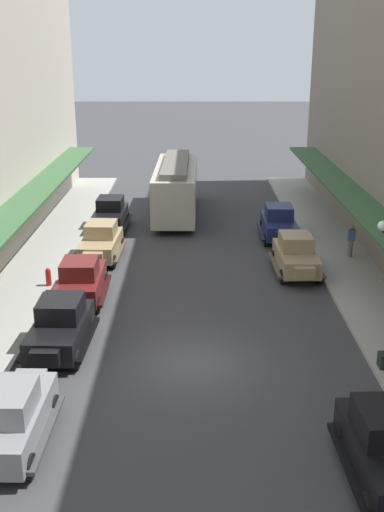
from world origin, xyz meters
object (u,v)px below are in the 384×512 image
at_px(parked_car_0, 101,241).
at_px(parked_car_7, 110,213).
at_px(parked_car_5, 60,325).
at_px(parked_car_6, 10,415).
at_px(fire_hydrant, 48,277).
at_px(parked_car_4, 296,254).
at_px(streetcar, 176,186).
at_px(pedestrian_0, 351,240).
at_px(parked_car_1, 279,222).
at_px(parked_car_2, 81,279).

xyz_separation_m(parked_car_0, parked_car_7, (-0.19, 5.34, 0.00)).
relative_size(parked_car_5, parked_car_7, 1.01).
height_order(parked_car_6, parked_car_7, same).
bearing_deg(parked_car_7, fire_hydrant, -99.61).
height_order(parked_car_4, parked_car_7, same).
bearing_deg(streetcar, pedestrian_0, -43.30).
height_order(parked_car_1, parked_car_4, same).
bearing_deg(parked_car_2, streetcar, 75.02).
bearing_deg(streetcar, fire_hydrant, -113.33).
height_order(parked_car_4, parked_car_6, same).
bearing_deg(parked_car_4, parked_car_0, 167.85).
bearing_deg(parked_car_7, parked_car_1, -11.13).
bearing_deg(parked_car_2, fire_hydrant, 142.45).
xyz_separation_m(parked_car_7, pedestrian_0, (12.72, -5.40, 0.05)).
bearing_deg(parked_car_5, fire_hydrant, 106.52).
height_order(parked_car_5, fire_hydrant, parked_car_5).
height_order(parked_car_0, parked_car_4, same).
distance_m(parked_car_5, streetcar, 18.56).
height_order(parked_car_0, pedestrian_0, parked_car_0).
height_order(parked_car_2, parked_car_4, same).
xyz_separation_m(parked_car_1, fire_hydrant, (-11.16, -7.47, -0.38)).
bearing_deg(parked_car_2, parked_car_5, -89.59).
height_order(parked_car_1, parked_car_5, same).
xyz_separation_m(parked_car_2, parked_car_4, (9.56, 3.28, 0.00)).
bearing_deg(streetcar, parked_car_4, -60.48).
height_order(fire_hydrant, pedestrian_0, pedestrian_0).
height_order(parked_car_1, parked_car_6, same).
xyz_separation_m(parked_car_0, parked_car_6, (-0.29, -15.43, 0.00)).
distance_m(parked_car_4, streetcar, 12.00).
distance_m(parked_car_2, parked_car_6, 10.12).
bearing_deg(streetcar, parked_car_1, -40.23).
bearing_deg(parked_car_1, fire_hydrant, -146.21).
distance_m(parked_car_0, parked_car_5, 9.80).
bearing_deg(parked_car_7, parked_car_2, -89.47).
bearing_deg(parked_car_0, streetcar, 66.92).
distance_m(parked_car_1, parked_car_6, 21.21).
relative_size(parked_car_2, parked_car_5, 1.00).
xyz_separation_m(fire_hydrant, pedestrian_0, (14.30, 3.95, 0.43)).
bearing_deg(pedestrian_0, parked_car_4, -147.20).
bearing_deg(streetcar, parked_car_2, -104.98).
relative_size(parked_car_4, streetcar, 0.44).
relative_size(parked_car_5, fire_hydrant, 5.25).
xyz_separation_m(parked_car_1, parked_car_4, (0.08, -5.49, 0.00)).
bearing_deg(parked_car_1, parked_car_4, -89.20).
relative_size(parked_car_1, parked_car_4, 1.00).
distance_m(streetcar, fire_hydrant, 13.56).
bearing_deg(parked_car_2, parked_car_7, 90.53).
relative_size(parked_car_0, parked_car_1, 1.01).
relative_size(parked_car_4, fire_hydrant, 5.22).
distance_m(parked_car_6, streetcar, 24.13).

